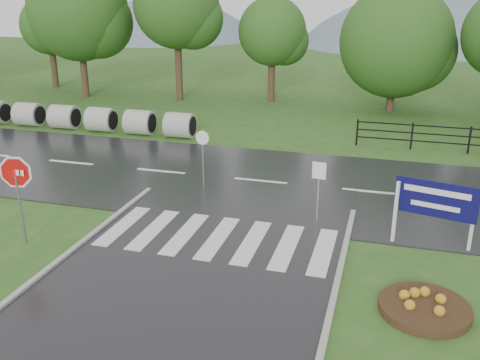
% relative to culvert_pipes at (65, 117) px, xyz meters
% --- Properties ---
extents(ground, '(120.00, 120.00, 0.00)m').
position_rel_culvert_pipes_xyz_m(ground, '(11.53, -15.00, -0.60)').
color(ground, '#2D571D').
rests_on(ground, ground).
extents(main_road, '(90.00, 8.00, 0.04)m').
position_rel_culvert_pipes_xyz_m(main_road, '(11.53, -5.00, -0.60)').
color(main_road, black).
rests_on(main_road, ground).
extents(crosswalk, '(6.50, 2.80, 0.02)m').
position_rel_culvert_pipes_xyz_m(crosswalk, '(11.53, -10.00, -0.54)').
color(crosswalk, silver).
rests_on(crosswalk, ground).
extents(fence_west, '(9.58, 0.08, 1.20)m').
position_rel_culvert_pipes_xyz_m(fence_west, '(19.28, 1.00, 0.12)').
color(fence_west, black).
rests_on(fence_west, ground).
extents(hills, '(102.00, 48.00, 48.00)m').
position_rel_culvert_pipes_xyz_m(hills, '(15.02, 50.00, -16.14)').
color(hills, slate).
rests_on(hills, ground).
extents(treeline, '(83.20, 5.20, 10.00)m').
position_rel_culvert_pipes_xyz_m(treeline, '(12.53, 9.00, -0.60)').
color(treeline, '#255119').
rests_on(treeline, ground).
extents(culvert_pipes, '(13.90, 1.20, 1.20)m').
position_rel_culvert_pipes_xyz_m(culvert_pipes, '(0.00, 0.00, 0.00)').
color(culvert_pipes, '#9E9B93').
rests_on(culvert_pipes, ground).
extents(stop_sign, '(1.19, 0.26, 2.73)m').
position_rel_culvert_pipes_xyz_m(stop_sign, '(6.42, -11.75, 1.30)').
color(stop_sign, '#939399').
rests_on(stop_sign, ground).
extents(estate_billboard, '(2.14, 0.57, 1.91)m').
position_rel_culvert_pipes_xyz_m(estate_billboard, '(17.32, -8.78, 0.72)').
color(estate_billboard, silver).
rests_on(estate_billboard, ground).
extents(flower_bed, '(2.00, 2.00, 0.40)m').
position_rel_culvert_pipes_xyz_m(flower_bed, '(17.06, -12.18, -0.45)').
color(flower_bed, '#332111').
rests_on(flower_bed, ground).
extents(reg_sign_small, '(0.42, 0.08, 1.91)m').
position_rel_culvert_pipes_xyz_m(reg_sign_small, '(14.05, -7.96, 0.78)').
color(reg_sign_small, '#939399').
rests_on(reg_sign_small, ground).
extents(reg_sign_round, '(0.49, 0.07, 2.12)m').
position_rel_culvert_pipes_xyz_m(reg_sign_round, '(9.72, -6.19, 0.75)').
color(reg_sign_round, '#939399').
rests_on(reg_sign_round, ground).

